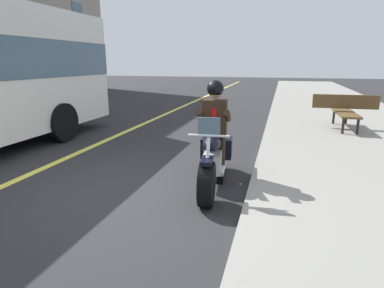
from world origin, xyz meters
name	(u,v)px	position (x,y,z in m)	size (l,w,h in m)	color
ground_plane	(117,194)	(0.00, 0.00, 0.00)	(80.00, 80.00, 0.00)	#28282B
lane_center_stripe	(13,182)	(0.00, -2.00, 0.01)	(60.00, 0.16, 0.01)	#E5DB4C
motorcycle_main	(213,159)	(-0.81, 1.37, 0.45)	(2.22, 0.74, 1.26)	black
rider_main	(215,122)	(-1.00, 1.35, 1.04)	(0.66, 0.59, 1.74)	black
bench_sidewalk	(345,109)	(-5.84, 4.20, 0.71)	(1.81, 1.80, 0.95)	brown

